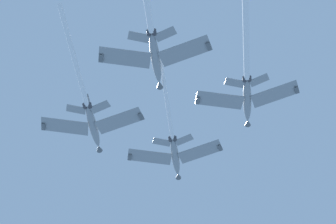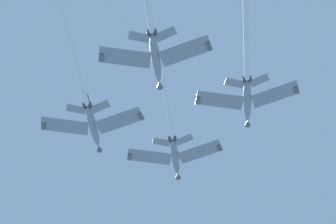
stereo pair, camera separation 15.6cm
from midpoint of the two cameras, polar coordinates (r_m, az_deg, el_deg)
name	(u,v)px [view 1 (the left image)]	position (r m, az deg, el deg)	size (l,w,h in m)	color
jet_lead	(174,146)	(136.97, 0.51, -2.88)	(19.35, 30.26, 16.56)	gray
jet_left_wing	(88,108)	(125.75, -6.77, 0.30)	(19.36, 32.26, 17.36)	gray
jet_right_wing	(247,80)	(124.54, 6.76, 2.72)	(19.34, 29.01, 16.59)	gray
jet_slot	(151,27)	(112.43, -1.44, 7.23)	(19.36, 33.64, 18.25)	gray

